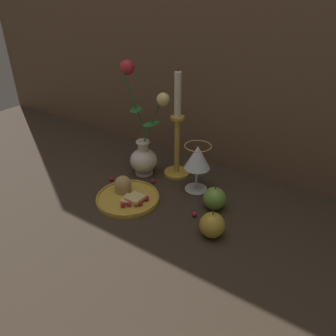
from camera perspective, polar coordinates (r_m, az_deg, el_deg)
ground_plane at (r=1.10m, az=-2.15°, el=-4.86°), size 2.40×2.40×0.00m
vase at (r=1.18m, az=-4.37°, el=3.84°), size 0.20×0.10×0.40m
plate_with_pastries at (r=1.09m, az=-7.17°, el=-4.62°), size 0.21×0.21×0.07m
wine_glass at (r=1.08m, az=5.14°, el=1.63°), size 0.09×0.09×0.17m
candlestick at (r=1.16m, az=1.60°, el=5.17°), size 0.09×0.09×0.39m
apple_beside_vase at (r=1.03m, az=8.10°, el=-5.28°), size 0.07×0.07×0.08m
apple_near_glass at (r=0.93m, az=7.70°, el=-9.82°), size 0.07×0.07×0.08m
berry_near_plate at (r=1.01m, az=4.61°, el=-8.03°), size 0.02×0.02×0.02m
berry_front_center at (r=1.19m, az=-9.81°, el=-1.90°), size 0.02×0.02×0.02m
berry_by_glass_stem at (r=1.16m, az=-2.58°, el=-2.32°), size 0.01×0.01×0.01m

